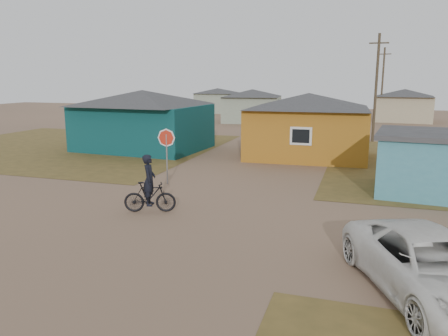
{
  "coord_description": "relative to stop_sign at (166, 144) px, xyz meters",
  "views": [
    {
      "loc": [
        5.67,
        -13.04,
        4.77
      ],
      "look_at": [
        0.59,
        3.0,
        1.3
      ],
      "focal_mm": 35.0,
      "sensor_mm": 36.0,
      "label": 1
    }
  ],
  "objects": [
    {
      "name": "ground",
      "position": [
        2.71,
        -4.77,
        -1.87
      ],
      "size": [
        120.0,
        120.0,
        0.0
      ],
      "primitive_type": "plane",
      "color": "#82624B"
    },
    {
      "name": "utility_pole_far",
      "position": [
        10.21,
        33.23,
        2.27
      ],
      "size": [
        1.4,
        0.2,
        8.0
      ],
      "color": "#463A2A",
      "rests_on": "ground"
    },
    {
      "name": "stop_sign",
      "position": [
        0.0,
        0.0,
        0.0
      ],
      "size": [
        0.8,
        0.31,
        2.56
      ],
      "color": "gray",
      "rests_on": "ground"
    },
    {
      "name": "house_yellow",
      "position": [
        5.21,
        9.22,
        0.13
      ],
      "size": [
        7.72,
        6.76,
        3.9
      ],
      "color": "#A76819",
      "rests_on": "ground"
    },
    {
      "name": "house_teal",
      "position": [
        -5.79,
        8.73,
        0.18
      ],
      "size": [
        8.93,
        7.08,
        4.0
      ],
      "color": "#0A3638",
      "rests_on": "ground"
    },
    {
      "name": "house_pale_north",
      "position": [
        -11.29,
        41.23,
        -0.12
      ],
      "size": [
        6.28,
        5.81,
        3.4
      ],
      "color": "gray",
      "rests_on": "ground"
    },
    {
      "name": "utility_pole_near",
      "position": [
        9.21,
        17.23,
        2.27
      ],
      "size": [
        1.4,
        0.2,
        8.0
      ],
      "color": "#463A2A",
      "rests_on": "ground"
    },
    {
      "name": "house_pale_west",
      "position": [
        -3.29,
        29.23,
        -0.02
      ],
      "size": [
        7.04,
        6.15,
        3.6
      ],
      "color": "gray",
      "rests_on": "ground"
    },
    {
      "name": "cyclist",
      "position": [
        1.22,
        -4.12,
        -1.1
      ],
      "size": [
        1.95,
        1.09,
        2.12
      ],
      "color": "black",
      "rests_on": "ground"
    },
    {
      "name": "house_beige_east",
      "position": [
        12.71,
        35.23,
        -0.02
      ],
      "size": [
        6.95,
        6.05,
        3.6
      ],
      "color": "tan",
      "rests_on": "ground"
    },
    {
      "name": "vehicle",
      "position": [
        10.04,
        -7.92,
        -1.15
      ],
      "size": [
        4.25,
        5.74,
        1.45
      ],
      "primitive_type": "imported",
      "rotation": [
        0.0,
        0.0,
        0.4
      ],
      "color": "white",
      "rests_on": "ground"
    },
    {
      "name": "grass_nw",
      "position": [
        -11.29,
        8.23,
        -1.87
      ],
      "size": [
        20.0,
        18.0,
        0.0
      ],
      "primitive_type": "cube",
      "color": "brown",
      "rests_on": "ground"
    }
  ]
}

